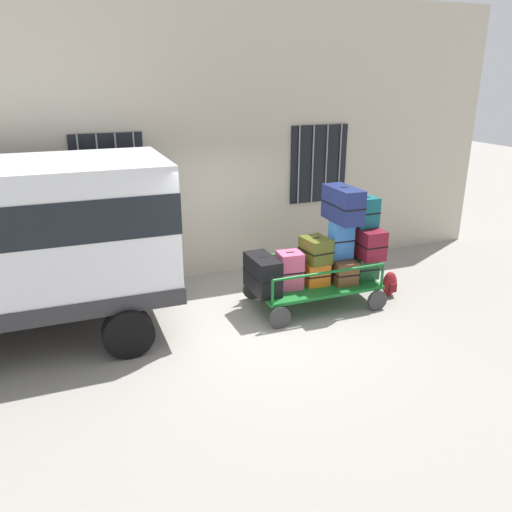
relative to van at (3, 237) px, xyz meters
name	(u,v)px	position (x,y,z in m)	size (l,w,h in m)	color
ground_plane	(254,320)	(3.40, -0.59, -1.59)	(40.00, 40.00, 0.00)	gray
building_wall	(208,143)	(3.40, 1.74, 0.90)	(12.00, 0.38, 5.00)	#BCB29E
van	(3,237)	(0.00, 0.00, 0.00)	(4.51, 2.09, 2.57)	silver
luggage_cart	(314,286)	(4.56, -0.38, -1.26)	(2.09, 1.23, 0.39)	#146023
cart_railing	(315,264)	(4.56, -0.38, -0.87)	(1.99, 1.10, 0.40)	#146023
suitcase_left_bottom	(262,274)	(3.63, -0.40, -0.91)	(0.40, 0.78, 0.58)	black
suitcase_midleft_bottom	(290,270)	(4.09, -0.42, -0.90)	(0.41, 0.39, 0.61)	#CC4C72
suitcase_center_bottom	(314,272)	(4.56, -0.38, -1.01)	(0.41, 0.50, 0.38)	orange
suitcase_center_middle	(316,250)	(4.56, -0.40, -0.62)	(0.43, 0.53, 0.41)	#4C5119
suitcase_midright_bottom	(338,268)	(5.02, -0.36, -1.01)	(0.44, 0.84, 0.39)	brown
suitcase_midright_middle	(341,240)	(5.02, -0.39, -0.50)	(0.38, 0.28, 0.63)	#3372C6
suitcase_midright_top	(343,204)	(5.02, -0.39, 0.10)	(0.38, 0.83, 0.56)	navy
suitcase_right_bottom	(362,264)	(5.49, -0.35, -1.02)	(0.42, 0.63, 0.37)	#194C28
suitcase_right_middle	(364,241)	(5.49, -0.36, -0.58)	(0.41, 0.87, 0.50)	maroon
suitcase_right_top	(366,212)	(5.49, -0.35, -0.08)	(0.39, 0.35, 0.50)	#0F5960
backpack	(390,284)	(5.96, -0.54, -1.37)	(0.27, 0.22, 0.44)	maroon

